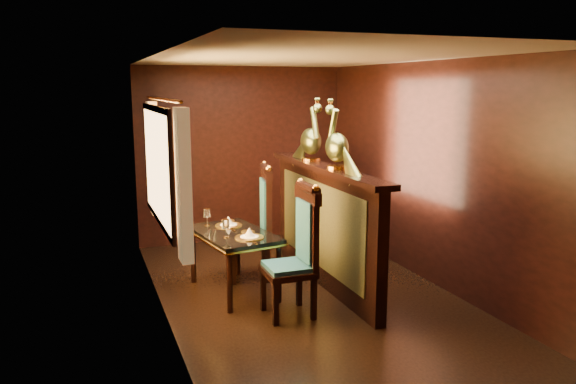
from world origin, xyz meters
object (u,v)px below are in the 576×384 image
object	(u,v)px
peacock_left	(337,135)
peacock_right	(311,130)
chair_right	(260,219)
chair_left	(300,246)
dining_table	(233,238)

from	to	relation	value
peacock_left	peacock_right	bearing A→B (deg)	90.00
chair_right	peacock_right	bearing A→B (deg)	5.42
chair_left	peacock_left	xyz separation A→B (m)	(0.57, 0.40, 1.03)
peacock_left	dining_table	bearing A→B (deg)	158.70
dining_table	chair_left	bearing A→B (deg)	-69.98
peacock_right	chair_right	bearing A→B (deg)	174.67
peacock_left	peacock_right	xyz separation A→B (m)	(0.00, 0.70, 0.00)
chair_right	peacock_left	distance (m)	1.41
chair_left	peacock_right	distance (m)	1.62
peacock_left	peacock_right	world-z (taller)	peacock_right
chair_left	peacock_right	bearing A→B (deg)	63.05
chair_left	chair_right	bearing A→B (deg)	92.51
peacock_right	chair_left	bearing A→B (deg)	-117.41
dining_table	peacock_right	xyz separation A→B (m)	(1.03, 0.30, 1.12)
dining_table	chair_left	world-z (taller)	chair_left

